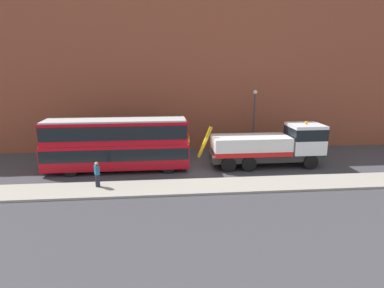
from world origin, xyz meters
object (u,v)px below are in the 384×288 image
object	(u,v)px
double_decker_bus	(117,143)
recovery_tow_truck	(272,145)
pedestrian_onlooker	(97,175)
street_lamp	(254,116)

from	to	relation	value
double_decker_bus	recovery_tow_truck	bearing A→B (deg)	-0.29
recovery_tow_truck	pedestrian_onlooker	xyz separation A→B (m)	(-13.19, -3.80, -0.77)
double_decker_bus	street_lamp	bearing A→B (deg)	19.92
pedestrian_onlooker	street_lamp	size ratio (longest dim) A/B	0.29
street_lamp	double_decker_bus	bearing A→B (deg)	-159.79
recovery_tow_truck	street_lamp	distance (m)	4.76
pedestrian_onlooker	recovery_tow_truck	bearing A→B (deg)	-11.47
recovery_tow_truck	street_lamp	world-z (taller)	street_lamp
double_decker_bus	pedestrian_onlooker	world-z (taller)	double_decker_bus
recovery_tow_truck	street_lamp	xyz separation A→B (m)	(-0.29, 4.43, 1.71)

